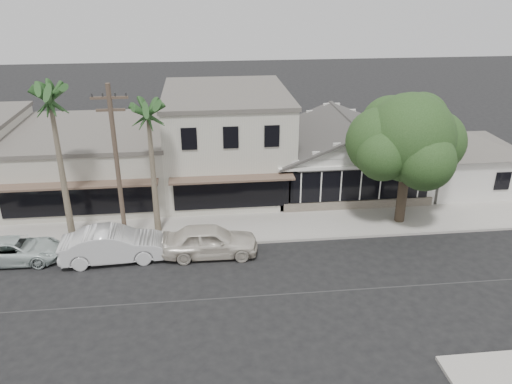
{
  "coord_description": "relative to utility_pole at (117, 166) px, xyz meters",
  "views": [
    {
      "loc": [
        -4.6,
        -19.21,
        13.69
      ],
      "look_at": [
        -1.8,
        6.0,
        2.66
      ],
      "focal_mm": 35.0,
      "sensor_mm": 36.0,
      "label": 1
    }
  ],
  "objects": [
    {
      "name": "row_building_midnear",
      "position": [
        -3.0,
        8.3,
        -2.69
      ],
      "size": [
        10.0,
        10.0,
        4.2
      ],
      "primitive_type": "cube",
      "color": "#B9B5A6",
      "rests_on": "ground"
    },
    {
      "name": "sidewalk_north",
      "position": [
        1.0,
        1.55,
        -4.71
      ],
      "size": [
        90.0,
        3.5,
        0.15
      ],
      "primitive_type": "cube",
      "color": "#9E9991",
      "rests_on": "ground"
    },
    {
      "name": "ground",
      "position": [
        9.0,
        -5.2,
        -4.79
      ],
      "size": [
        140.0,
        140.0,
        0.0
      ],
      "primitive_type": "plane",
      "color": "black",
      "rests_on": "ground"
    },
    {
      "name": "side_cottage",
      "position": [
        22.2,
        6.3,
        -3.29
      ],
      "size": [
        6.0,
        6.0,
        3.0
      ],
      "primitive_type": "cube",
      "color": "white",
      "rests_on": "ground"
    },
    {
      "name": "utility_pole",
      "position": [
        0.0,
        0.0,
        0.0
      ],
      "size": [
        1.8,
        0.24,
        9.0
      ],
      "color": "brown",
      "rests_on": "ground"
    },
    {
      "name": "car_2",
      "position": [
        -5.47,
        -0.7,
        -4.15
      ],
      "size": [
        4.63,
        2.18,
        1.28
      ],
      "primitive_type": "imported",
      "rotation": [
        0.0,
        0.0,
        1.56
      ],
      "color": "silver",
      "rests_on": "ground"
    },
    {
      "name": "row_building_near",
      "position": [
        6.0,
        8.3,
        -1.54
      ],
      "size": [
        8.0,
        10.0,
        6.5
      ],
      "primitive_type": "cube",
      "color": "#BAB5A8",
      "rests_on": "ground"
    },
    {
      "name": "palm_east",
      "position": [
        1.6,
        1.52,
        2.3
      ],
      "size": [
        2.69,
        2.69,
        8.26
      ],
      "color": "#726651",
      "rests_on": "ground"
    },
    {
      "name": "shade_tree",
      "position": [
        15.87,
        1.58,
        0.39
      ],
      "size": [
        7.09,
        6.41,
        7.87
      ],
      "rotation": [
        0.0,
        0.0,
        0.38
      ],
      "color": "#413427",
      "rests_on": "ground"
    },
    {
      "name": "corner_shop",
      "position": [
        14.0,
        7.27,
        -2.17
      ],
      "size": [
        10.4,
        8.6,
        5.1
      ],
      "color": "white",
      "rests_on": "ground"
    },
    {
      "name": "car_1",
      "position": [
        -0.47,
        -1.13,
        -3.91
      ],
      "size": [
        5.44,
        2.2,
        1.76
      ],
      "primitive_type": "imported",
      "rotation": [
        0.0,
        0.0,
        1.64
      ],
      "color": "silver",
      "rests_on": "ground"
    },
    {
      "name": "palm_mid",
      "position": [
        -3.07,
        1.04,
        3.26
      ],
      "size": [
        3.46,
        3.46,
        9.35
      ],
      "color": "#726651",
      "rests_on": "ground"
    },
    {
      "name": "car_0",
      "position": [
        4.53,
        -1.2,
        -3.93
      ],
      "size": [
        5.06,
        2.13,
        1.71
      ],
      "primitive_type": "imported",
      "rotation": [
        0.0,
        0.0,
        1.55
      ],
      "color": "beige",
      "rests_on": "ground"
    }
  ]
}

